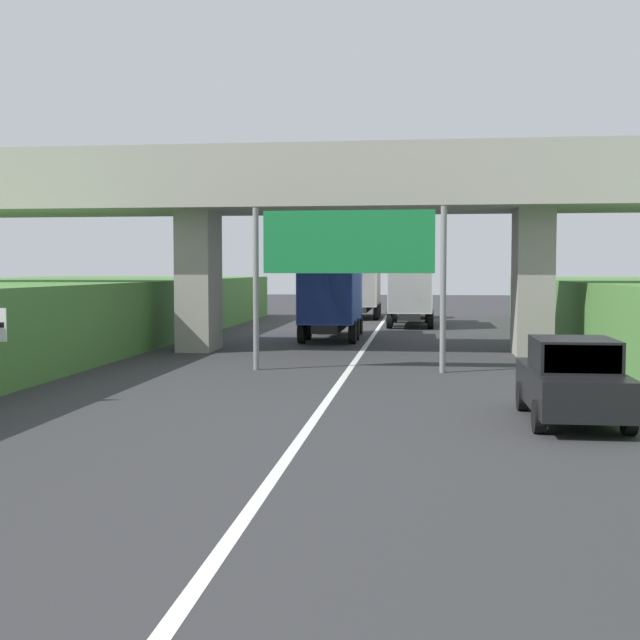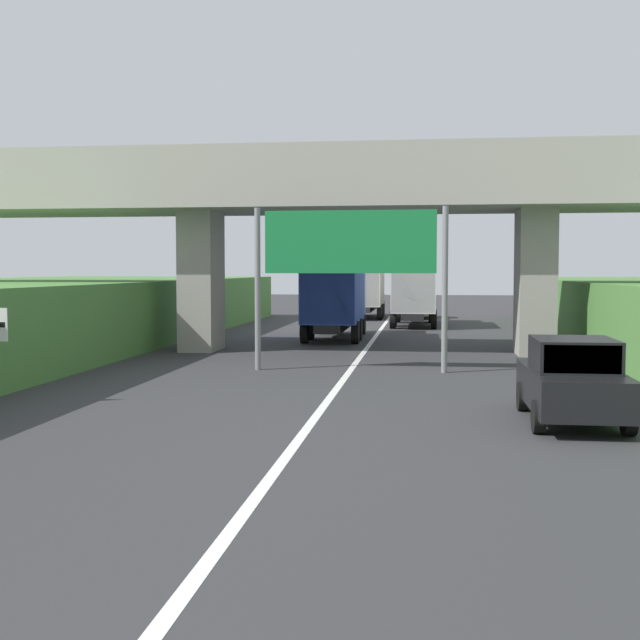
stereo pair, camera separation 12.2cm
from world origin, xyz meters
name	(u,v)px [view 1 (the left image)]	position (x,y,z in m)	size (l,w,h in m)	color
lane_centre_stripe	(348,371)	(0.00, 23.08, 0.00)	(0.20, 86.17, 0.01)	white
overpass_bridge	(362,202)	(0.00, 28.86, 5.61)	(40.00, 4.80, 7.49)	#9E998E
overhead_highway_sign	(348,252)	(0.00, 23.04, 3.64)	(5.88, 0.18, 4.99)	slate
truck_white	(411,291)	(1.66, 43.80, 1.93)	(2.44, 7.30, 3.44)	black
truck_blue	(333,296)	(-1.68, 34.64, 1.93)	(2.44, 7.30, 3.44)	black
truck_silver	(361,288)	(-1.56, 50.95, 1.93)	(2.44, 7.30, 3.44)	black
car_orange	(415,305)	(1.88, 51.26, 0.86)	(1.86, 4.10, 1.72)	orange
car_black	(572,380)	(5.23, 15.17, 0.86)	(1.86, 4.10, 1.72)	black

